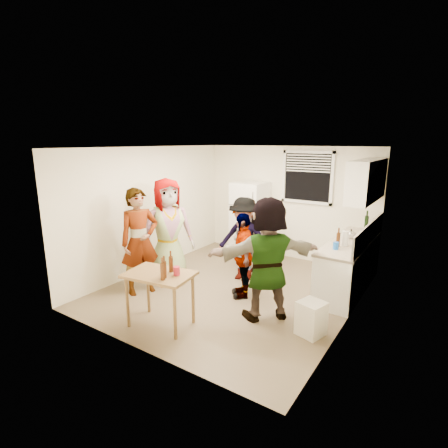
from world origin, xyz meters
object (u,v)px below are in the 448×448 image
Objects in this scene: guest_grey at (170,281)px; guest_stripe at (143,291)px; guest_back_right at (243,279)px; guest_back_left at (248,269)px; refrigerator at (250,219)px; kettle at (351,238)px; wine_bottle at (366,231)px; beer_bottle_counter at (338,247)px; guest_black at (242,295)px; serving_table at (162,324)px; blue_cup at (336,249)px; trash_bin at (311,318)px; beer_bottle_table at (164,277)px; red_cup at (177,275)px; guest_orange at (266,316)px.

guest_grey reaches higher than guest_stripe.
guest_back_left is at bearing 102.01° from guest_back_right.
kettle is (2.40, -0.57, 0.05)m from refrigerator.
wine_bottle is 1.25× the size of beer_bottle_counter.
kettle is 0.11× the size of guest_grey.
refrigerator is 7.69× the size of kettle.
guest_grey is 1.50m from guest_black.
guest_stripe is (-1.08, 0.65, 0.00)m from serving_table.
kettle is 2.16m from guest_back_left.
trash_bin is (0.07, -1.20, -0.65)m from blue_cup.
refrigerator is 0.87× the size of guest_grey.
beer_bottle_counter reaches higher than guest_grey.
refrigerator reaches higher than blue_cup.
blue_cup reaches higher than beer_bottle_table.
kettle is 1.79× the size of red_cup.
serving_table is 1.26m from guest_stripe.
guest_black is (-1.34, -0.82, -0.90)m from beer_bottle_counter.
serving_table is at bearing -112.82° from guest_grey.
beer_bottle_table is at bearing -57.83° from guest_back_left.
guest_stripe is (-2.91, -1.50, -0.90)m from blue_cup.
wine_bottle is 3.92m from guest_grey.
beer_bottle_table is at bearing 2.53° from guest_orange.
wine_bottle is 0.16× the size of guest_stripe.
red_cup is at bearing -47.24° from guest_black.
wine_bottle is 2.82m from trash_bin.
beer_bottle_counter reaches higher than guest_stripe.
blue_cup reaches higher than serving_table.
guest_black is at bearing -63.38° from refrigerator.
serving_table is 1.63m from guest_grey.
beer_bottle_table is at bearing -79.20° from refrigerator.
wine_bottle is 1.54m from blue_cup.
serving_table is (0.53, -3.52, -0.85)m from refrigerator.
guest_grey is 2.17m from guest_orange.
beer_bottle_table is 0.14× the size of guest_back_left.
refrigerator reaches higher than red_cup.
beer_bottle_counter is (-0.15, -1.37, 0.00)m from wine_bottle.
serving_table is 0.64× the size of guest_back_left.
guest_back_right is at bearing 90.99° from beer_bottle_table.
guest_stripe is at bearing -152.76° from blue_cup.
blue_cup is at bearing -39.91° from guest_stripe.
guest_grey is (-2.97, -2.40, -0.90)m from wine_bottle.
trash_bin is at bearing -41.96° from guest_back_right.
wine_bottle is at bearing -22.27° from guest_stripe.
refrigerator is at bearing -100.81° from guest_orange.
guest_grey is at bearing 16.07° from guest_stripe.
wine_bottle reaches higher than guest_grey.
kettle is at bearing -30.69° from guest_grey.
blue_cup is 2.60m from red_cup.
guest_back_left is 1.01× the size of guest_black.
red_cup is (-1.58, -2.07, -0.10)m from blue_cup.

